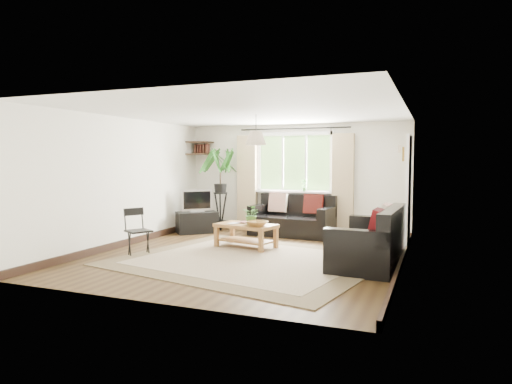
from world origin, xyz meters
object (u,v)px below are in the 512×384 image
at_px(tv_stand, 197,222).
at_px(palm_stand, 220,189).
at_px(sofa_back, 292,216).
at_px(folding_chair, 139,232).
at_px(coffee_table, 246,236).
at_px(sofa_right, 368,238).

bearing_deg(tv_stand, palm_stand, 14.74).
distance_m(sofa_back, folding_chair, 3.41).
distance_m(coffee_table, palm_stand, 2.31).
distance_m(sofa_right, tv_stand, 4.34).
xyz_separation_m(palm_stand, folding_chair, (-0.11, -2.94, -0.55)).
distance_m(sofa_right, palm_stand, 4.32).
distance_m(palm_stand, folding_chair, 2.99).
relative_size(coffee_table, palm_stand, 0.57).
bearing_deg(sofa_back, tv_stand, -163.16).
distance_m(tv_stand, palm_stand, 0.93).
relative_size(coffee_table, tv_stand, 1.25).
xyz_separation_m(sofa_back, palm_stand, (-1.73, 0.07, 0.53)).
xyz_separation_m(sofa_back, folding_chair, (-1.84, -2.87, -0.02)).
distance_m(coffee_table, tv_stand, 2.08).
distance_m(tv_stand, folding_chair, 2.45).
relative_size(tv_stand, folding_chair, 1.11).
height_order(tv_stand, folding_chair, folding_chair).
xyz_separation_m(sofa_right, palm_stand, (-3.62, 2.29, 0.52)).
relative_size(coffee_table, folding_chair, 1.38).
bearing_deg(sofa_back, coffee_table, -98.03).
distance_m(coffee_table, folding_chair, 1.91).
bearing_deg(sofa_back, palm_stand, -177.48).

